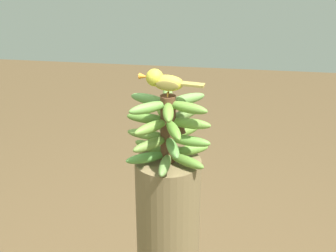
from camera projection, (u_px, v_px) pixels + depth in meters
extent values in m
cylinder|color=brown|center=(168.00, 129.00, 1.85)|extent=(0.06, 0.06, 0.26)
ellipsoid|color=olive|center=(187.00, 161.00, 1.85)|extent=(0.11, 0.15, 0.04)
ellipsoid|color=#6A9B3B|center=(190.00, 150.00, 1.93)|extent=(0.11, 0.15, 0.04)
ellipsoid|color=#5C9A39|center=(172.00, 144.00, 1.98)|extent=(0.16, 0.04, 0.04)
ellipsoid|color=olive|center=(150.00, 147.00, 1.95)|extent=(0.11, 0.15, 0.04)
ellipsoid|color=#5D9C43|center=(146.00, 158.00, 1.87)|extent=(0.11, 0.15, 0.04)
ellipsoid|color=olive|center=(164.00, 165.00, 1.82)|extent=(0.16, 0.04, 0.04)
ellipsoid|color=#5B8F41|center=(173.00, 148.00, 1.79)|extent=(0.16, 0.08, 0.04)
ellipsoid|color=#64973C|center=(190.00, 141.00, 1.84)|extent=(0.07, 0.16, 0.04)
ellipsoid|color=olive|center=(185.00, 131.00, 1.92)|extent=(0.14, 0.13, 0.04)
ellipsoid|color=olive|center=(164.00, 128.00, 1.94)|extent=(0.16, 0.08, 0.04)
ellipsoid|color=olive|center=(147.00, 134.00, 1.89)|extent=(0.07, 0.16, 0.04)
ellipsoid|color=olive|center=(150.00, 144.00, 1.82)|extent=(0.14, 0.13, 0.04)
ellipsoid|color=olive|center=(184.00, 115.00, 1.89)|extent=(0.14, 0.13, 0.04)
ellipsoid|color=olive|center=(163.00, 112.00, 1.91)|extent=(0.16, 0.09, 0.04)
ellipsoid|color=#5C8B34|center=(147.00, 118.00, 1.86)|extent=(0.06, 0.16, 0.04)
ellipsoid|color=olive|center=(151.00, 127.00, 1.79)|extent=(0.14, 0.13, 0.04)
ellipsoid|color=#639735|center=(174.00, 130.00, 1.77)|extent=(0.16, 0.09, 0.04)
ellipsoid|color=olive|center=(190.00, 123.00, 1.82)|extent=(0.06, 0.16, 0.04)
ellipsoid|color=#5C9044|center=(149.00, 99.00, 1.85)|extent=(0.09, 0.16, 0.04)
ellipsoid|color=#669841|center=(149.00, 108.00, 1.77)|extent=(0.12, 0.14, 0.04)
ellipsoid|color=olive|center=(168.00, 112.00, 1.74)|extent=(0.16, 0.06, 0.04)
ellipsoid|color=olive|center=(188.00, 108.00, 1.78)|extent=(0.09, 0.16, 0.04)
ellipsoid|color=#679747|center=(187.00, 99.00, 1.85)|extent=(0.12, 0.14, 0.04)
ellipsoid|color=#6F9945|center=(168.00, 95.00, 1.88)|extent=(0.16, 0.06, 0.04)
cone|color=brown|center=(181.00, 125.00, 1.85)|extent=(0.04, 0.04, 0.06)
cylinder|color=#C68933|center=(169.00, 91.00, 1.81)|extent=(0.00, 0.00, 0.02)
cylinder|color=#C68933|center=(167.00, 95.00, 1.78)|extent=(0.00, 0.00, 0.02)
ellipsoid|color=gold|center=(168.00, 83.00, 1.78)|extent=(0.07, 0.12, 0.06)
ellipsoid|color=olive|center=(172.00, 80.00, 1.80)|extent=(0.02, 0.08, 0.03)
ellipsoid|color=olive|center=(167.00, 86.00, 1.76)|extent=(0.02, 0.08, 0.03)
cube|color=olive|center=(193.00, 85.00, 1.76)|extent=(0.04, 0.08, 0.01)
sphere|color=gold|center=(155.00, 78.00, 1.79)|extent=(0.06, 0.06, 0.06)
sphere|color=black|center=(150.00, 78.00, 1.77)|extent=(0.01, 0.01, 0.01)
cone|color=orange|center=(144.00, 76.00, 1.80)|extent=(0.03, 0.04, 0.02)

